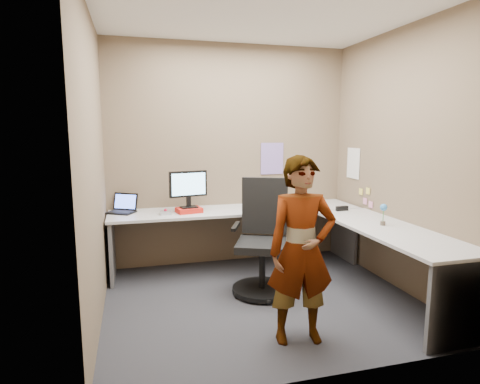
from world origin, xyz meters
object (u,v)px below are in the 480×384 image
object	(u,v)px
office_chair	(263,247)
monitor	(188,186)
desk	(289,230)
person	(302,250)

from	to	relation	value
office_chair	monitor	bearing A→B (deg)	156.35
desk	person	distance (m)	1.25
monitor	office_chair	bearing A→B (deg)	-58.53
monitor	person	bearing A→B (deg)	-80.95
monitor	person	size ratio (longest dim) A/B	0.30
desk	monitor	size ratio (longest dim) A/B	6.78
desk	office_chair	bearing A→B (deg)	-155.02
office_chair	person	world-z (taller)	person
monitor	person	xyz separation A→B (m)	(0.64, -1.73, -0.29)
office_chair	desk	bearing A→B (deg)	48.66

